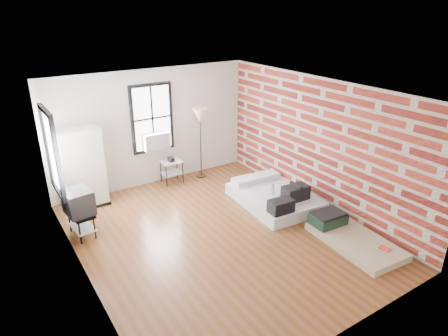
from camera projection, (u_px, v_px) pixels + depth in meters
ground at (219, 235)px, 7.76m from camera, size 6.00×6.00×0.00m
room_shell at (219, 143)px, 7.48m from camera, size 5.02×6.02×2.80m
mattress_main at (275, 197)px, 8.90m from camera, size 1.56×2.04×0.62m
mattress_bare at (348, 235)px, 7.53m from camera, size 1.06×1.83×0.38m
wardrobe at (83, 168)px, 8.57m from camera, size 0.90×0.52×1.77m
side_table at (171, 166)px, 9.85m from camera, size 0.52×0.42×0.67m
floor_lamp at (200, 118)px, 9.77m from camera, size 0.39×0.39×1.80m
tv_stand at (79, 204)px, 7.50m from camera, size 0.53×0.71×0.95m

